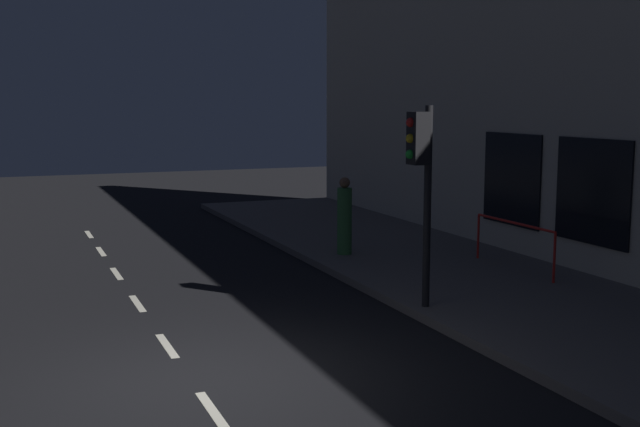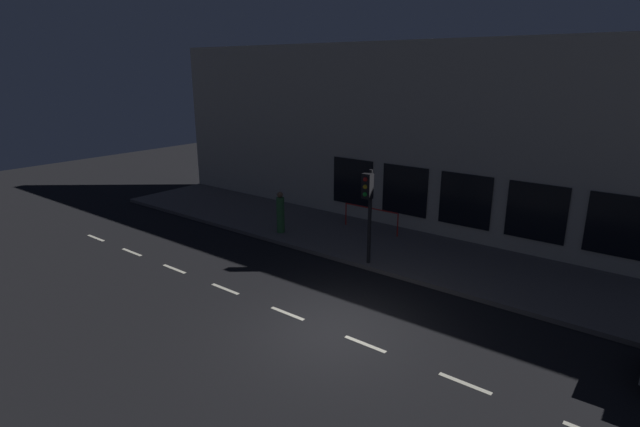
% 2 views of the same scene
% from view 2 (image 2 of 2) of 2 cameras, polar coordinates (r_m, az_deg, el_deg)
% --- Properties ---
extents(ground_plane, '(60.00, 60.00, 0.00)m').
position_cam_2_polar(ground_plane, '(13.28, 1.51, -13.50)').
color(ground_plane, black).
extents(sidewalk, '(4.50, 32.00, 0.15)m').
position_cam_2_polar(sidewalk, '(18.18, 13.37, -5.13)').
color(sidewalk, '#5B5654').
rests_on(sidewalk, ground).
extents(building_facade, '(0.65, 32.00, 7.68)m').
position_cam_2_polar(building_facade, '(19.51, 17.30, 7.49)').
color(building_facade, beige).
rests_on(building_facade, ground).
extents(lane_centre_line, '(0.12, 27.20, 0.01)m').
position_cam_2_polar(lane_centre_line, '(12.80, 5.23, -14.82)').
color(lane_centre_line, beige).
rests_on(lane_centre_line, ground).
extents(traffic_light, '(0.47, 0.32, 3.29)m').
position_cam_2_polar(traffic_light, '(16.41, 5.60, 1.74)').
color(traffic_light, black).
rests_on(traffic_light, sidewalk).
extents(pedestrian_0, '(0.39, 0.39, 1.71)m').
position_cam_2_polar(pedestrian_0, '(20.10, -4.60, 0.03)').
color(pedestrian_0, '#336B38').
rests_on(pedestrian_0, sidewalk).
extents(red_railing, '(0.05, 2.57, 0.97)m').
position_cam_2_polar(red_railing, '(20.37, 5.93, 0.05)').
color(red_railing, red).
rests_on(red_railing, sidewalk).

